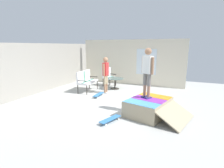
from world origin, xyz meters
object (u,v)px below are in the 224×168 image
Objects in this scene: person_skater at (147,70)px; skate_ramp at (149,107)px; patio_bench at (86,79)px; person_watching at (106,72)px; patio_chair_near_house at (108,75)px; patio_table at (115,81)px; skateboard_spare at (110,119)px; skateboard_by_bench at (98,95)px.

skate_ramp is at bearing -128.87° from person_skater.
patio_bench is 0.75× the size of person_watching.
skate_ramp is 4.00m from patio_bench.
patio_chair_near_house is 0.88m from patio_table.
patio_bench is (1.81, 3.54, 0.35)m from skate_ramp.
person_watching reaches higher than patio_chair_near_house.
patio_bench is 1.14m from person_watching.
skate_ramp is 3.19m from person_watching.
skateboard_spare is at bearing -158.96° from patio_table.
person_skater is (0.11, 0.13, 1.21)m from skate_ramp.
patio_table is (-0.55, -0.65, -0.21)m from patio_chair_near_house.
skateboard_by_bench is at bearing -120.34° from patio_bench.
person_watching is 3.40m from skateboard_spare.
person_skater is at bearing -35.36° from skateboard_spare.
patio_bench is 1.29m from skateboard_by_bench.
skate_ramp is 1.22m from person_skater.
patio_chair_near_house is (3.35, 3.05, 0.35)m from skate_ramp.
person_watching is 2.97m from person_skater.
skate_ramp is 2.34× the size of patio_table.
person_skater reaches higher than skateboard_by_bench.
patio_table is at bearing -130.36° from patio_chair_near_house.
skate_ramp is 3.69m from patio_table.
person_skater is (-1.70, -3.41, 0.86)m from patio_bench.
patio_bench reaches higher than skateboard_by_bench.
skate_ramp is 2.56× the size of skateboard_spare.
patio_chair_near_house reaches higher than skateboard_by_bench.
patio_chair_near_house is at bearing 49.64° from patio_table.
patio_table is at bearing -4.76° from skateboard_by_bench.
patio_chair_near_house is 4.89m from skateboard_spare.
patio_chair_near_house is at bearing 25.87° from skateboard_spare.
person_watching is 1.05× the size of person_skater.
patio_table is 0.53× the size of person_watching.
skate_ramp is 2.07× the size of patio_chair_near_house.
skate_ramp reaches higher than skateboard_spare.
patio_bench is at bearing 162.32° from patio_chair_near_house.
patio_table reaches higher than skate_ramp.
patio_table is 3.68m from person_skater.
skateboard_spare is at bearing -144.45° from skateboard_by_bench.
patio_bench is at bearing 130.83° from patio_table.
person_watching is at bearing -4.74° from skateboard_by_bench.
person_watching is (0.06, -1.07, 0.39)m from patio_bench.
person_watching is at bearing 28.18° from skateboard_spare.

